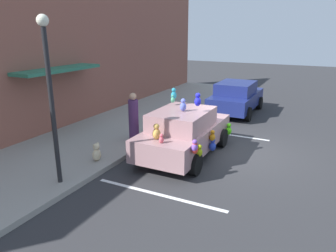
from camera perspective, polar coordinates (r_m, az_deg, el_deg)
ground_plane at (r=10.99m, az=12.28°, el=-4.59°), size 60.00×60.00×0.00m
sidewalk at (r=13.00m, az=-9.48°, el=-0.67°), size 24.00×4.00×0.15m
storefront_building at (r=13.80m, az=-17.59°, el=13.01°), size 24.00×1.25×6.40m
parking_stripe_front at (r=12.75m, az=9.87°, el=-1.39°), size 0.12×3.60×0.01m
parking_stripe_rear at (r=8.13m, az=-1.70°, el=-12.22°), size 0.12×3.60×0.01m
plush_covered_car at (r=10.23m, az=2.92°, el=-1.07°), size 4.11×2.12×2.14m
parked_sedan_behind at (r=15.93m, az=12.18°, el=5.10°), size 4.10×2.04×1.54m
teddy_bear_on_sidewalk at (r=9.83m, az=-12.75°, el=-4.69°), size 0.29×0.24×0.56m
street_lamp_post at (r=8.12m, az=-20.54°, el=6.76°), size 0.28×0.28×4.16m
pedestrian_near_shopfront at (r=11.39m, az=-6.23°, el=1.47°), size 0.36×0.36×1.70m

